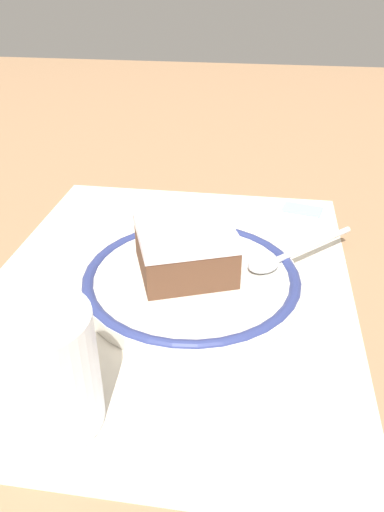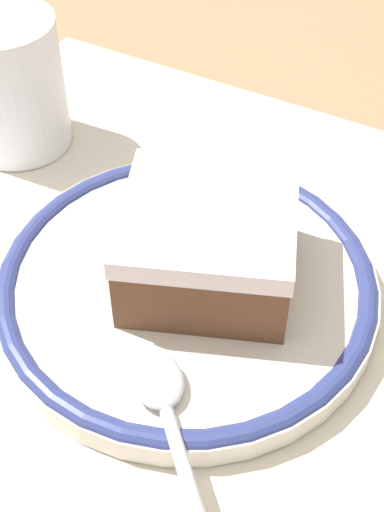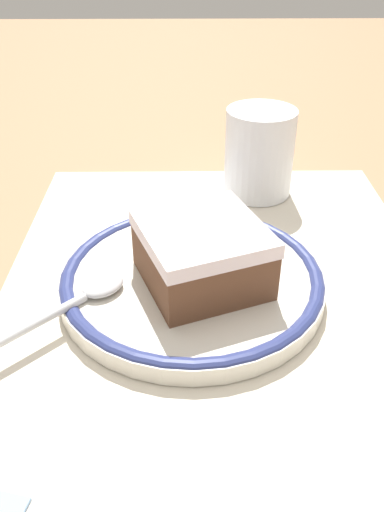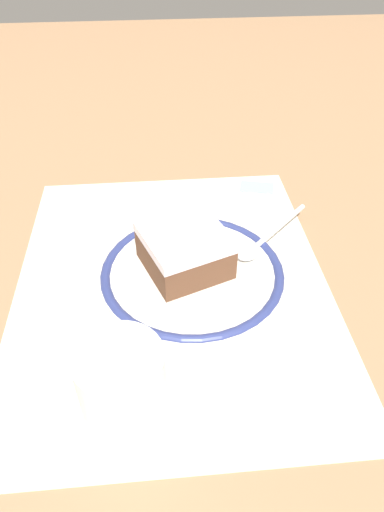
# 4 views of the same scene
# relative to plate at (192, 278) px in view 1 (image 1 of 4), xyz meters

# --- Properties ---
(ground_plane) EXTENTS (2.40, 2.40, 0.00)m
(ground_plane) POSITION_rel_plate_xyz_m (0.00, -0.02, -0.01)
(ground_plane) COLOR #9E7551
(placemat) EXTENTS (0.46, 0.37, 0.00)m
(placemat) POSITION_rel_plate_xyz_m (0.00, -0.02, -0.01)
(placemat) COLOR beige
(placemat) RESTS_ON ground_plane
(plate) EXTENTS (0.22, 0.22, 0.02)m
(plate) POSITION_rel_plate_xyz_m (0.00, 0.00, 0.00)
(plate) COLOR silver
(plate) RESTS_ON placemat
(cake_slice) EXTENTS (0.12, 0.12, 0.05)m
(cake_slice) POSITION_rel_plate_xyz_m (-0.01, -0.01, 0.03)
(cake_slice) COLOR brown
(cake_slice) RESTS_ON plate
(spoon) EXTENTS (0.12, 0.12, 0.01)m
(spoon) POSITION_rel_plate_xyz_m (-0.04, 0.09, 0.01)
(spoon) COLOR silver
(spoon) RESTS_ON plate
(cup) EXTENTS (0.07, 0.07, 0.09)m
(cup) POSITION_rel_plate_xyz_m (0.18, -0.07, 0.03)
(cup) COLOR white
(cup) RESTS_ON placemat
(napkin) EXTENTS (0.13, 0.15, 0.00)m
(napkin) POSITION_rel_plate_xyz_m (0.16, 0.04, -0.01)
(napkin) COLOR white
(napkin) RESTS_ON placemat
(sugar_packet) EXTENTS (0.04, 0.06, 0.01)m
(sugar_packet) POSITION_rel_plate_xyz_m (-0.19, 0.12, -0.01)
(sugar_packet) COLOR #8CB2E0
(sugar_packet) RESTS_ON placemat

